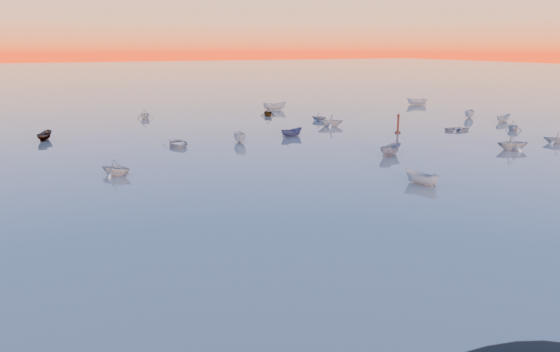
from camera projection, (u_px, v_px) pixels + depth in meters
ground at (132, 106)px, 111.20m from camera, size 600.00×600.00×0.00m
moored_fleet at (199, 143)px, 69.82m from camera, size 124.00×58.00×1.20m
boat_near_center at (390, 155)px, 62.19m from camera, size 2.98×4.05×1.29m
boat_near_right at (556, 144)px, 69.46m from camera, size 3.51×2.74×1.12m
channel_marker at (398, 125)px, 77.57m from camera, size 0.82×0.82×2.93m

